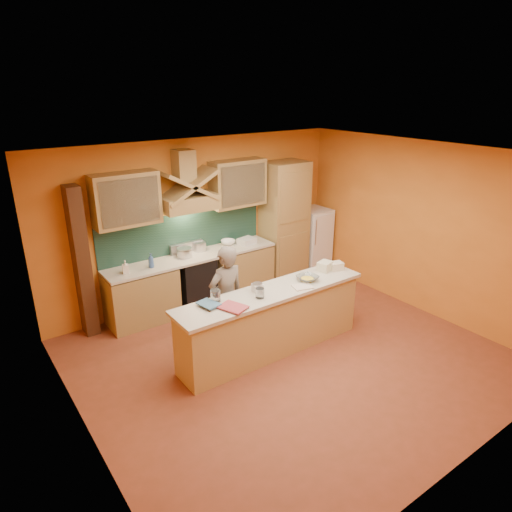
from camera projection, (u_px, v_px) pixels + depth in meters
floor at (290, 357)px, 6.44m from camera, size 5.50×5.00×0.01m
ceiling at (296, 157)px, 5.44m from camera, size 5.50×5.00×0.01m
wall_back at (199, 221)px, 7.83m from camera, size 5.50×0.02×2.80m
wall_front at (474, 351)px, 4.04m from camera, size 5.50×0.02×2.80m
wall_left at (76, 327)px, 4.44m from camera, size 0.02×5.00×2.80m
wall_right at (422, 228)px, 7.44m from camera, size 0.02×5.00×2.80m
base_cabinet_left at (142, 297)px, 7.27m from camera, size 1.10×0.60×0.86m
base_cabinet_right at (240, 270)px, 8.31m from camera, size 1.10×0.60×0.86m
counter_top at (193, 257)px, 7.62m from camera, size 3.00×0.62×0.04m
stove at (194, 281)px, 7.78m from camera, size 0.60×0.58×0.90m
backsplash at (184, 233)px, 7.71m from camera, size 3.00×0.03×0.70m
range_hood at (189, 203)px, 7.33m from camera, size 0.92×0.50×0.24m
hood_chimney at (184, 166)px, 7.20m from camera, size 0.30×0.30×0.50m
upper_cabinet_left at (126, 199)px, 6.78m from camera, size 1.00×0.35×0.80m
upper_cabinet_right at (238, 183)px, 7.87m from camera, size 1.00×0.35×0.80m
pantry_column at (284, 223)px, 8.60m from camera, size 0.80×0.60×2.30m
fridge at (312, 240)px, 9.18m from camera, size 0.58×0.60×1.30m
trim_column_left at (82, 263)px, 6.69m from camera, size 0.20×0.30×2.30m
island_body at (271, 323)px, 6.45m from camera, size 2.80×0.55×0.88m
island_top at (272, 292)px, 6.28m from camera, size 2.90×0.62×0.05m
person at (226, 298)px, 6.45m from camera, size 0.59×0.41×1.55m
pot_large at (185, 254)px, 7.55m from camera, size 0.34×0.34×0.15m
pot_small at (200, 247)px, 7.82m from camera, size 0.27×0.27×0.16m
soap_bottle_a at (126, 267)px, 6.88m from camera, size 0.11×0.11×0.20m
soap_bottle_b at (151, 260)px, 7.09m from camera, size 0.11×0.11×0.23m
bowl_back at (228, 242)px, 8.14m from camera, size 0.26×0.26×0.08m
dish_rack at (247, 241)px, 8.15m from camera, size 0.33×0.28×0.11m
book_lower at (227, 311)px, 5.67m from camera, size 0.36×0.41×0.03m
book_upper at (202, 307)px, 5.76m from camera, size 0.26×0.32×0.02m
jar_large at (215, 296)px, 5.94m from camera, size 0.16×0.16×0.17m
jar_small at (260, 293)px, 6.04m from camera, size 0.14×0.14×0.14m
kitchen_scale at (258, 288)px, 6.23m from camera, size 0.15×0.15×0.11m
mixing_bowl at (307, 278)px, 6.58m from camera, size 0.31×0.31×0.07m
cloth at (302, 287)px, 6.38m from camera, size 0.31×0.26×0.02m
grocery_bag_a at (325, 266)px, 6.92m from camera, size 0.26×0.23×0.14m
grocery_bag_b at (336, 266)px, 6.96m from camera, size 0.23×0.20×0.12m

